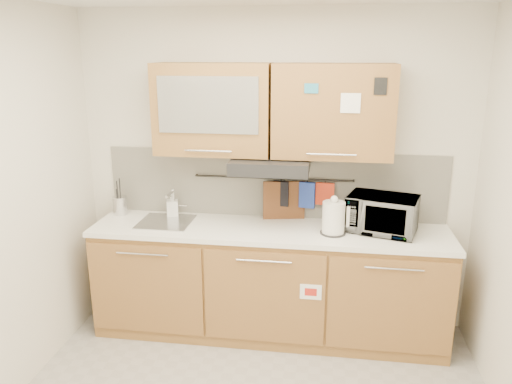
% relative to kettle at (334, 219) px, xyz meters
% --- Properties ---
extents(wall_back, '(3.20, 0.00, 3.20)m').
position_rel_kettle_xyz_m(wall_back, '(-0.50, 0.36, 0.26)').
color(wall_back, silver).
rests_on(wall_back, ground).
extents(base_cabinet, '(2.80, 0.64, 0.88)m').
position_rel_kettle_xyz_m(base_cabinet, '(-0.50, 0.05, -0.64)').
color(base_cabinet, '#9F7238').
rests_on(base_cabinet, floor).
extents(countertop, '(2.82, 0.62, 0.04)m').
position_rel_kettle_xyz_m(countertop, '(-0.50, 0.05, -0.14)').
color(countertop, white).
rests_on(countertop, base_cabinet).
extents(backsplash, '(2.80, 0.02, 0.56)m').
position_rel_kettle_xyz_m(backsplash, '(-0.50, 0.35, 0.16)').
color(backsplash, silver).
rests_on(backsplash, countertop).
extents(upper_cabinets, '(1.82, 0.37, 0.70)m').
position_rel_kettle_xyz_m(upper_cabinets, '(-0.50, 0.18, 0.79)').
color(upper_cabinets, '#9F7238').
rests_on(upper_cabinets, wall_back).
extents(range_hood, '(0.60, 0.46, 0.10)m').
position_rel_kettle_xyz_m(range_hood, '(-0.50, 0.11, 0.38)').
color(range_hood, black).
rests_on(range_hood, upper_cabinets).
extents(sink, '(0.42, 0.40, 0.26)m').
position_rel_kettle_xyz_m(sink, '(-1.35, 0.07, -0.12)').
color(sink, silver).
rests_on(sink, countertop).
extents(utensil_rail, '(1.30, 0.02, 0.02)m').
position_rel_kettle_xyz_m(utensil_rail, '(-0.50, 0.31, 0.22)').
color(utensil_rail, black).
rests_on(utensil_rail, backsplash).
extents(utensil_crock, '(0.13, 0.13, 0.31)m').
position_rel_kettle_xyz_m(utensil_crock, '(-1.80, 0.22, -0.04)').
color(utensil_crock, silver).
rests_on(utensil_crock, countertop).
extents(kettle, '(0.22, 0.20, 0.30)m').
position_rel_kettle_xyz_m(kettle, '(0.00, 0.00, 0.00)').
color(kettle, silver).
rests_on(kettle, countertop).
extents(toaster, '(0.25, 0.18, 0.17)m').
position_rel_kettle_xyz_m(toaster, '(0.24, 0.10, -0.03)').
color(toaster, black).
rests_on(toaster, countertop).
extents(microwave, '(0.59, 0.48, 0.28)m').
position_rel_kettle_xyz_m(microwave, '(0.37, 0.11, 0.02)').
color(microwave, '#999999').
rests_on(microwave, countertop).
extents(soap_bottle, '(0.12, 0.12, 0.21)m').
position_rel_kettle_xyz_m(soap_bottle, '(-1.34, 0.22, -0.02)').
color(soap_bottle, '#999999').
rests_on(soap_bottle, countertop).
extents(cutting_board, '(0.34, 0.09, 0.42)m').
position_rel_kettle_xyz_m(cutting_board, '(-0.41, 0.30, -0.01)').
color(cutting_board, brown).
rests_on(cutting_board, utensil_rail).
extents(oven_mitt, '(0.13, 0.06, 0.21)m').
position_rel_kettle_xyz_m(oven_mitt, '(-0.22, 0.30, 0.09)').
color(oven_mitt, '#21399A').
rests_on(oven_mitt, utensil_rail).
extents(dark_pouch, '(0.14, 0.06, 0.21)m').
position_rel_kettle_xyz_m(dark_pouch, '(-0.43, 0.30, 0.10)').
color(dark_pouch, black).
rests_on(dark_pouch, utensil_rail).
extents(pot_holder, '(0.15, 0.03, 0.18)m').
position_rel_kettle_xyz_m(pot_holder, '(-0.07, 0.30, 0.11)').
color(pot_holder, red).
rests_on(pot_holder, utensil_rail).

